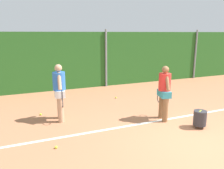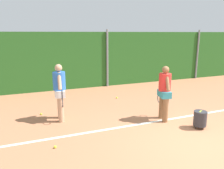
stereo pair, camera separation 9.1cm
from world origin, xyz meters
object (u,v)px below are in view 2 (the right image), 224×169
at_px(tennis_ball_2, 204,114).
at_px(tennis_ball_4, 170,82).
at_px(tennis_ball_5, 55,147).
at_px(ball_hopper, 200,118).
at_px(tennis_ball_1, 41,114).
at_px(player_midcourt, 60,89).
at_px(player_foreground_near, 164,90).
at_px(tennis_ball_3, 117,98).

relative_size(tennis_ball_2, tennis_ball_4, 1.00).
height_order(tennis_ball_2, tennis_ball_5, same).
relative_size(ball_hopper, tennis_ball_1, 7.78).
bearing_deg(player_midcourt, tennis_ball_5, -8.11).
xyz_separation_m(player_foreground_near, tennis_ball_4, (3.36, 4.33, -0.91)).
xyz_separation_m(player_foreground_near, tennis_ball_5, (-3.35, -0.58, -0.91)).
xyz_separation_m(player_foreground_near, ball_hopper, (0.60, -0.92, -0.65)).
relative_size(ball_hopper, tennis_ball_5, 7.78).
bearing_deg(tennis_ball_3, tennis_ball_1, -164.39).
distance_m(tennis_ball_3, tennis_ball_4, 4.13).
relative_size(player_foreground_near, tennis_ball_2, 25.44).
bearing_deg(tennis_ball_2, tennis_ball_4, 67.55).
relative_size(tennis_ball_1, tennis_ball_3, 1.00).
bearing_deg(ball_hopper, player_midcourt, 149.52).
distance_m(tennis_ball_4, tennis_ball_5, 8.32).
bearing_deg(tennis_ball_4, tennis_ball_5, -143.89).
distance_m(ball_hopper, tennis_ball_2, 1.24).
relative_size(player_foreground_near, tennis_ball_3, 25.44).
height_order(player_midcourt, tennis_ball_5, player_midcourt).
height_order(player_foreground_near, tennis_ball_2, player_foreground_near).
bearing_deg(tennis_ball_4, player_foreground_near, -127.87).
bearing_deg(tennis_ball_1, player_midcourt, -50.65).
bearing_deg(tennis_ball_1, tennis_ball_5, -87.04).
bearing_deg(tennis_ball_2, ball_hopper, -139.81).
xyz_separation_m(ball_hopper, tennis_ball_4, (2.77, 5.24, -0.26)).
distance_m(tennis_ball_3, tennis_ball_5, 4.38).
distance_m(player_midcourt, tennis_ball_5, 2.02).
height_order(player_foreground_near, tennis_ball_4, player_foreground_near).
xyz_separation_m(ball_hopper, tennis_ball_2, (0.92, 0.78, -0.26)).
bearing_deg(player_foreground_near, tennis_ball_3, 23.14).
bearing_deg(tennis_ball_3, player_midcourt, -148.85).
relative_size(player_foreground_near, tennis_ball_1, 25.44).
relative_size(tennis_ball_1, tennis_ball_2, 1.00).
bearing_deg(ball_hopper, tennis_ball_3, 105.90).
height_order(player_midcourt, tennis_ball_3, player_midcourt).
height_order(tennis_ball_3, tennis_ball_5, same).
height_order(player_midcourt, tennis_ball_4, player_midcourt).
bearing_deg(tennis_ball_2, tennis_ball_1, 158.58).
height_order(player_foreground_near, player_midcourt, player_midcourt).
xyz_separation_m(player_midcourt, tennis_ball_4, (6.30, 3.16, -0.94)).
bearing_deg(player_foreground_near, tennis_ball_2, -81.00).
xyz_separation_m(ball_hopper, tennis_ball_5, (-3.95, 0.34, -0.26)).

